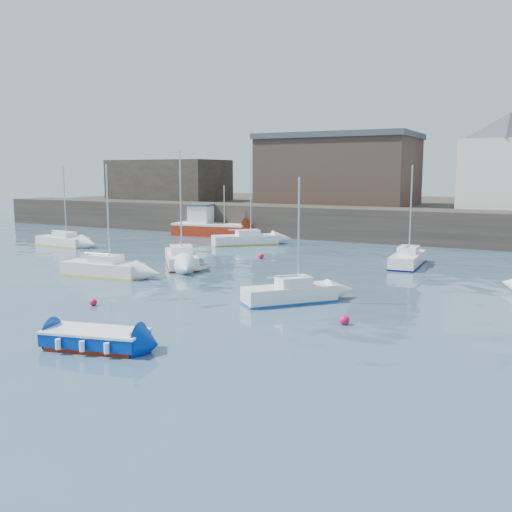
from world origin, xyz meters
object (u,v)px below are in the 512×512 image
at_px(buoy_far, 261,259).
at_px(sailboat_a, 103,268).
at_px(fishing_boat, 209,226).
at_px(sailboat_c, 290,293).
at_px(sailboat_b, 181,258).
at_px(buoy_near, 94,306).
at_px(buoy_mid, 344,324).
at_px(sailboat_e, 63,241).
at_px(blue_dinghy, 95,338).
at_px(sailboat_h, 245,239).
at_px(sailboat_f, 408,259).

bearing_deg(buoy_far, sailboat_a, -116.37).
height_order(fishing_boat, sailboat_a, sailboat_a).
height_order(sailboat_a, sailboat_c, sailboat_a).
relative_size(sailboat_b, buoy_near, 21.98).
relative_size(fishing_boat, buoy_mid, 18.74).
height_order(sailboat_c, sailboat_e, sailboat_e).
height_order(blue_dinghy, sailboat_b, sailboat_b).
distance_m(sailboat_h, buoy_mid, 26.88).
height_order(fishing_boat, sailboat_h, sailboat_h).
height_order(buoy_mid, buoy_far, buoy_far).
height_order(sailboat_b, buoy_near, sailboat_b).
distance_m(sailboat_c, sailboat_h, 22.60).
distance_m(sailboat_e, buoy_mid, 32.85).
bearing_deg(sailboat_b, buoy_mid, -32.42).
relative_size(blue_dinghy, sailboat_b, 0.52).
relative_size(fishing_boat, buoy_far, 18.48).
bearing_deg(sailboat_e, sailboat_h, 30.16).
bearing_deg(sailboat_e, sailboat_c, -22.27).
bearing_deg(buoy_near, sailboat_b, 104.85).
height_order(fishing_boat, buoy_far, fishing_boat).
bearing_deg(sailboat_h, sailboat_b, -82.63).
distance_m(fishing_boat, sailboat_a, 23.13).
relative_size(sailboat_c, sailboat_f, 0.90).
distance_m(fishing_boat, sailboat_h, 8.32).
bearing_deg(sailboat_c, fishing_boat, 129.61).
distance_m(sailboat_e, buoy_near, 24.08).
xyz_separation_m(sailboat_a, sailboat_f, (15.63, 12.47, -0.00)).
bearing_deg(sailboat_f, buoy_far, -170.59).
relative_size(sailboat_f, buoy_near, 19.34).
bearing_deg(buoy_near, blue_dinghy, -46.03).
distance_m(sailboat_f, buoy_far, 10.44).
distance_m(sailboat_c, sailboat_e, 28.44).
relative_size(fishing_boat, sailboat_f, 1.17).
distance_m(buoy_mid, buoy_far, 18.59).
bearing_deg(buoy_mid, buoy_far, 127.84).
bearing_deg(fishing_boat, sailboat_b, -63.61).
bearing_deg(blue_dinghy, buoy_mid, 46.88).
bearing_deg(buoy_near, sailboat_f, 60.37).
xyz_separation_m(sailboat_c, sailboat_f, (2.56, 13.75, 0.01)).
bearing_deg(sailboat_e, buoy_far, 3.92).
distance_m(fishing_boat, buoy_mid, 34.92).
distance_m(blue_dinghy, fishing_boat, 37.21).
bearing_deg(sailboat_b, fishing_boat, 116.39).
height_order(sailboat_b, sailboat_e, sailboat_b).
bearing_deg(fishing_boat, buoy_near, -68.14).
xyz_separation_m(blue_dinghy, sailboat_b, (-7.97, 16.74, 0.11)).
xyz_separation_m(sailboat_a, buoy_mid, (16.74, -3.91, -0.48)).
relative_size(blue_dinghy, fishing_boat, 0.50).
relative_size(sailboat_b, buoy_far, 18.01).
relative_size(sailboat_c, buoy_near, 17.31).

